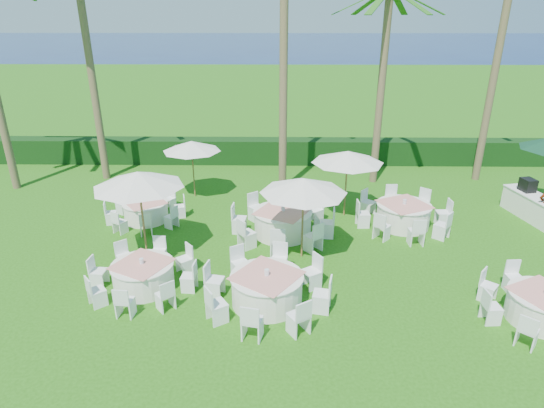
{
  "coord_description": "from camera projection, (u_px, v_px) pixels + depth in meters",
  "views": [
    {
      "loc": [
        0.05,
        -9.95,
        6.94
      ],
      "look_at": [
        -0.16,
        3.5,
        1.3
      ],
      "focal_mm": 30.0,
      "sensor_mm": 36.0,
      "label": 1
    }
  ],
  "objects": [
    {
      "name": "banquet_table_a",
      "position": [
        143.0,
        275.0,
        12.33
      ],
      "size": [
        2.95,
        2.95,
        0.9
      ],
      "color": "white",
      "rests_on": "ground"
    },
    {
      "name": "palm_e",
      "position": [
        497.0,
        58.0,
        18.62
      ],
      "size": [
        4.31,
        4.33,
        9.63
      ],
      "color": "brown",
      "rests_on": "ground"
    },
    {
      "name": "hedge",
      "position": [
        278.0,
        151.0,
        22.69
      ],
      "size": [
        34.0,
        1.0,
        1.2
      ],
      "primitive_type": "cube",
      "color": "black",
      "rests_on": "ground"
    },
    {
      "name": "banquet_table_b",
      "position": [
        267.0,
        288.0,
        11.65
      ],
      "size": [
        3.29,
        3.29,
        0.99
      ],
      "color": "white",
      "rests_on": "ground"
    },
    {
      "name": "ocean",
      "position": [
        279.0,
        46.0,
        105.9
      ],
      "size": [
        260.0,
        260.0,
        0.0
      ],
      "primitive_type": "plane",
      "color": "#07104B",
      "rests_on": "ground"
    },
    {
      "name": "banquet_table_d",
      "position": [
        146.0,
        210.0,
        16.42
      ],
      "size": [
        2.8,
        2.8,
        0.87
      ],
      "color": "white",
      "rests_on": "ground"
    },
    {
      "name": "palm_d",
      "position": [
        382.0,
        81.0,
        18.69
      ],
      "size": [
        4.4,
        3.98,
        7.89
      ],
      "color": "brown",
      "rests_on": "ground"
    },
    {
      "name": "banquet_table_e",
      "position": [
        283.0,
        222.0,
        15.32
      ],
      "size": [
        3.48,
        3.48,
        1.04
      ],
      "color": "white",
      "rests_on": "ground"
    },
    {
      "name": "ground",
      "position": [
        276.0,
        302.0,
        11.86
      ],
      "size": [
        120.0,
        120.0,
        0.0
      ],
      "primitive_type": "plane",
      "color": "#1F530E",
      "rests_on": "ground"
    },
    {
      "name": "palm_c",
      "position": [
        284.0,
        19.0,
        16.75
      ],
      "size": [
        4.41,
        4.03,
        12.51
      ],
      "color": "brown",
      "rests_on": "ground"
    },
    {
      "name": "palm_a",
      "position": [
        90.0,
        64.0,
        18.87
      ],
      "size": [
        4.39,
        4.21,
        9.11
      ],
      "color": "brown",
      "rests_on": "ground"
    },
    {
      "name": "umbrella_a",
      "position": [
        138.0,
        179.0,
        13.23
      ],
      "size": [
        2.69,
        2.69,
        2.72
      ],
      "color": "brown",
      "rests_on": "ground"
    },
    {
      "name": "banquet_table_f",
      "position": [
        403.0,
        214.0,
        15.96
      ],
      "size": [
        3.3,
        3.3,
        0.99
      ],
      "color": "white",
      "rests_on": "ground"
    },
    {
      "name": "umbrella_c",
      "position": [
        192.0,
        146.0,
        17.91
      ],
      "size": [
        2.31,
        2.31,
        2.32
      ],
      "color": "brown",
      "rests_on": "ground"
    },
    {
      "name": "umbrella_d",
      "position": [
        348.0,
        157.0,
        16.1
      ],
      "size": [
        2.58,
        2.58,
        2.47
      ],
      "color": "brown",
      "rests_on": "ground"
    },
    {
      "name": "banquet_table_c",
      "position": [
        543.0,
        306.0,
        11.01
      ],
      "size": [
        2.95,
        2.95,
        0.9
      ],
      "color": "white",
      "rests_on": "ground"
    },
    {
      "name": "umbrella_b",
      "position": [
        303.0,
        186.0,
        13.18
      ],
      "size": [
        2.59,
        2.59,
        2.56
      ],
      "color": "brown",
      "rests_on": "ground"
    }
  ]
}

